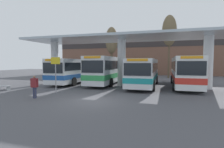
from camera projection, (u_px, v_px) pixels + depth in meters
ground_plane at (93, 101)px, 12.30m from camera, size 100.00×100.00×0.00m
townhouse_backdrop at (142, 54)px, 38.36m from camera, size 40.00×0.58×7.94m
station_canopy at (122, 45)px, 20.08m from camera, size 22.97×6.58×5.62m
transit_bus_left_bay at (77, 70)px, 23.36m from camera, size 2.88×10.94×3.11m
transit_bus_center_bay at (110, 69)px, 22.93m from camera, size 2.91×12.27×3.35m
transit_bus_right_bay at (144, 71)px, 19.73m from camera, size 2.84×10.10×3.06m
transit_bus_far_right_bay at (185, 71)px, 19.17m from camera, size 2.72×10.44×3.26m
waiting_bench_near_pillar at (3, 87)px, 16.86m from camera, size 1.61×0.44×0.46m
info_sign_platform at (56, 68)px, 15.36m from camera, size 0.90×0.09×3.16m
pedestrian_waiting at (34, 85)px, 13.13m from camera, size 0.63×0.32×1.70m
poplar_tree_behind_left at (169, 31)px, 30.22m from camera, size 2.45×2.45×10.91m
poplar_tree_behind_right at (112, 41)px, 32.56m from camera, size 2.25×2.25×9.30m
parked_car_street at (143, 71)px, 35.82m from camera, size 4.47×2.32×2.02m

